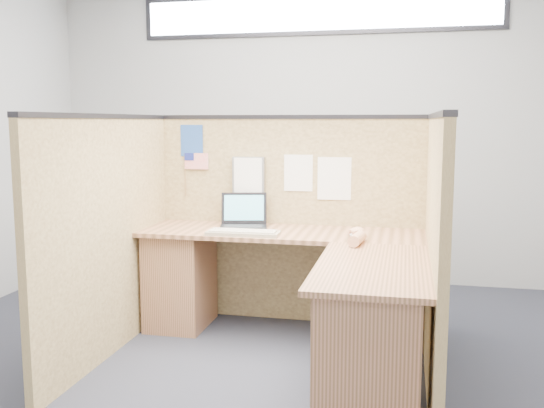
% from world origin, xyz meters
% --- Properties ---
extents(floor, '(5.00, 5.00, 0.00)m').
position_xyz_m(floor, '(0.00, 0.00, 0.00)').
color(floor, '#222430').
rests_on(floor, ground).
extents(wall_back, '(5.00, 0.00, 5.00)m').
position_xyz_m(wall_back, '(0.00, 2.25, 1.40)').
color(wall_back, '#A7AAAC').
rests_on(wall_back, floor).
extents(wall_front, '(5.00, 0.00, 5.00)m').
position_xyz_m(wall_front, '(0.00, -2.25, 1.40)').
color(wall_front, '#A7AAAC').
rests_on(wall_front, floor).
extents(clerestory_window, '(3.30, 0.04, 0.38)m').
position_xyz_m(clerestory_window, '(0.00, 2.23, 2.45)').
color(clerestory_window, '#232328').
rests_on(clerestory_window, wall_back).
extents(cubicle_partitions, '(2.06, 1.83, 1.53)m').
position_xyz_m(cubicle_partitions, '(0.00, 0.43, 0.77)').
color(cubicle_partitions, brown).
rests_on(cubicle_partitions, floor).
extents(l_desk, '(1.95, 1.75, 0.73)m').
position_xyz_m(l_desk, '(0.18, 0.29, 0.39)').
color(l_desk, brown).
rests_on(l_desk, floor).
extents(laptop, '(0.38, 0.38, 0.24)m').
position_xyz_m(laptop, '(-0.28, 0.77, 0.79)').
color(laptop, black).
rests_on(laptop, l_desk).
extents(keyboard, '(0.49, 0.18, 0.03)m').
position_xyz_m(keyboard, '(-0.22, 0.48, 0.75)').
color(keyboard, gray).
rests_on(keyboard, l_desk).
extents(mouse, '(0.12, 0.08, 0.04)m').
position_xyz_m(mouse, '(0.53, 0.53, 0.75)').
color(mouse, silver).
rests_on(mouse, l_desk).
extents(hand_forearm, '(0.11, 0.38, 0.08)m').
position_xyz_m(hand_forearm, '(0.55, 0.40, 0.77)').
color(hand_forearm, tan).
rests_on(hand_forearm, l_desk).
extents(blue_poster, '(0.18, 0.01, 0.24)m').
position_xyz_m(blue_poster, '(-0.75, 0.97, 1.34)').
color(blue_poster, '#214899').
rests_on(blue_poster, cubicle_partitions).
extents(american_flag, '(0.19, 0.01, 0.33)m').
position_xyz_m(american_flag, '(-0.73, 0.96, 1.18)').
color(american_flag, olive).
rests_on(american_flag, cubicle_partitions).
extents(file_holder, '(0.24, 0.05, 0.31)m').
position_xyz_m(file_holder, '(-0.30, 0.94, 1.07)').
color(file_holder, slate).
rests_on(file_holder, cubicle_partitions).
extents(paper_left, '(0.21, 0.01, 0.27)m').
position_xyz_m(paper_left, '(0.07, 0.97, 1.11)').
color(paper_left, white).
rests_on(paper_left, cubicle_partitions).
extents(paper_right, '(0.24, 0.01, 0.31)m').
position_xyz_m(paper_right, '(0.33, 0.97, 1.07)').
color(paper_right, white).
rests_on(paper_right, cubicle_partitions).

